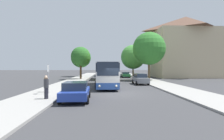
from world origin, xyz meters
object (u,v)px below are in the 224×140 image
object	(u,v)px
bus_front	(106,74)
pedestrian_waiting_near	(46,84)
bus_rear	(104,70)
bus_stop_sign	(48,76)
parked_car_left_curb	(76,91)
tree_left_near	(81,58)
pedestrian_waiting_far	(46,87)
tree_left_far	(81,57)
parked_car_right_near	(140,79)
tree_right_near	(149,49)
bus_middle	(104,71)
tree_right_mid	(133,57)
parked_car_right_far	(125,75)

from	to	relation	value
bus_front	pedestrian_waiting_near	bearing A→B (deg)	-136.03
bus_rear	pedestrian_waiting_near	size ratio (longest dim) A/B	7.17
bus_rear	bus_stop_sign	size ratio (longest dim) A/B	4.37
parked_car_left_curb	tree_left_near	xyz separation A→B (m)	(-4.32, 35.52, 4.52)
pedestrian_waiting_far	tree_left_far	world-z (taller)	tree_left_far
bus_rear	parked_car_right_near	world-z (taller)	bus_rear
parked_car_right_near	tree_right_near	xyz separation A→B (m)	(3.27, 7.50, 5.43)
bus_middle	pedestrian_waiting_far	bearing A→B (deg)	-101.19
pedestrian_waiting_far	tree_right_mid	world-z (taller)	tree_right_mid
parked_car_right_far	tree_left_far	bearing A→B (deg)	32.95
parked_car_left_curb	tree_left_near	distance (m)	36.06
tree_left_near	tree_right_near	xyz separation A→B (m)	(15.26, -15.30, 0.98)
parked_car_left_curb	pedestrian_waiting_near	distance (m)	5.28
bus_rear	tree_right_near	xyz separation A→B (m)	(8.94, -18.65, 4.45)
bus_rear	bus_stop_sign	distance (m)	36.53
bus_rear	parked_car_right_near	size ratio (longest dim) A/B	2.70
parked_car_right_near	tree_left_far	size ratio (longest dim) A/B	0.64
parked_car_left_curb	tree_right_mid	world-z (taller)	tree_right_mid
pedestrian_waiting_near	tree_left_near	size ratio (longest dim) A/B	0.21
bus_front	pedestrian_waiting_near	xyz separation A→B (m)	(-5.99, -6.08, -0.73)
pedestrian_waiting_far	tree_right_near	world-z (taller)	tree_right_near
parked_car_right_near	bus_stop_sign	distance (m)	14.65
bus_rear	parked_car_right_far	size ratio (longest dim) A/B	2.82
pedestrian_waiting_near	pedestrian_waiting_far	world-z (taller)	pedestrian_waiting_far
parked_car_left_curb	pedestrian_waiting_near	bearing A→B (deg)	130.04
bus_middle	tree_right_mid	xyz separation A→B (m)	(8.05, 9.67, 3.55)
bus_stop_sign	bus_front	bearing A→B (deg)	53.64
bus_rear	tree_right_mid	world-z (taller)	tree_right_mid
parked_car_right_far	tree_left_far	xyz separation A→B (m)	(-10.37, -7.25, 4.13)
parked_car_right_near	bus_stop_sign	xyz separation A→B (m)	(-10.62, -10.05, 0.99)
parked_car_right_near	parked_car_right_far	xyz separation A→B (m)	(-0.08, 18.02, -0.10)
bus_front	bus_middle	size ratio (longest dim) A/B	1.08
pedestrian_waiting_far	parked_car_right_far	bearing A→B (deg)	5.17
parked_car_left_curb	parked_car_right_far	world-z (taller)	parked_car_left_curb
bus_front	bus_middle	world-z (taller)	bus_middle
parked_car_right_far	tree_left_near	distance (m)	13.61
bus_front	tree_right_mid	xyz separation A→B (m)	(7.69, 24.22, 3.74)
bus_middle	tree_right_near	distance (m)	10.79
bus_stop_sign	tree_left_near	xyz separation A→B (m)	(-1.37, 32.85, 3.47)
pedestrian_waiting_near	tree_right_near	world-z (taller)	tree_right_near
parked_car_right_near	tree_right_mid	size ratio (longest dim) A/B	0.51
pedestrian_waiting_near	pedestrian_waiting_far	xyz separation A→B (m)	(1.27, -3.79, 0.06)
bus_middle	tree_right_near	xyz separation A→B (m)	(8.87, -4.31, 4.37)
bus_front	tree_right_mid	bearing A→B (deg)	70.90
parked_car_right_far	bus_stop_sign	xyz separation A→B (m)	(-10.54, -28.07, 1.09)
bus_front	pedestrian_waiting_near	size ratio (longest dim) A/B	6.93
parked_car_right_near	tree_left_near	bearing A→B (deg)	-64.78
pedestrian_waiting_far	tree_right_near	xyz separation A→B (m)	(13.23, 20.11, 5.22)
parked_car_right_near	tree_left_near	world-z (taller)	tree_left_near
tree_left_near	bus_front	bearing A→B (deg)	-75.21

